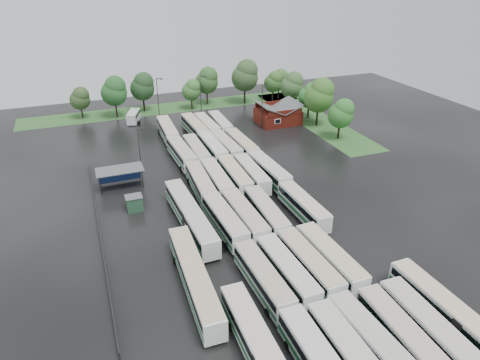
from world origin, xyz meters
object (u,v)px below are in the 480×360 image
object	(u,v)px
artic_bus_east	(457,321)
minibus	(134,116)
brick_building	(278,116)
artic_bus_west_a	(264,357)

from	to	relation	value
artic_bus_east	minibus	distance (m)	85.78
artic_bus_east	minibus	size ratio (longest dim) A/B	2.77
brick_building	artic_bus_east	distance (m)	70.18
artic_bus_west_a	minibus	xyz separation A→B (m)	(-0.72, 79.71, -0.41)
artic_bus_west_a	artic_bus_east	world-z (taller)	artic_bus_west_a
brick_building	artic_bus_east	size ratio (longest dim) A/B	0.54
minibus	artic_bus_east	bearing A→B (deg)	-55.45
artic_bus_west_a	artic_bus_east	size ratio (longest dim) A/B	1.01
brick_building	artic_bus_east	world-z (taller)	brick_building
artic_bus_west_a	brick_building	bearing A→B (deg)	64.07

